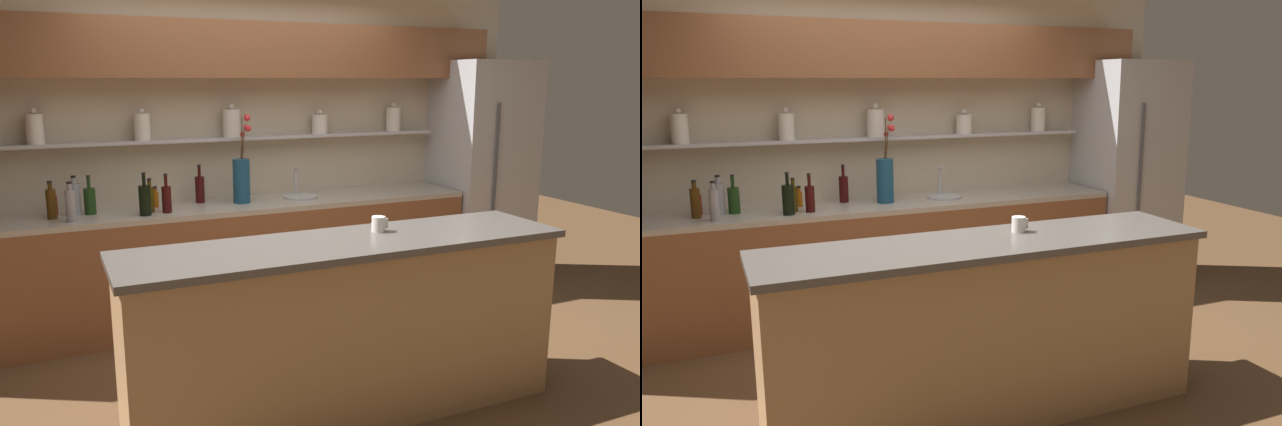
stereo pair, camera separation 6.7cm
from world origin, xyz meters
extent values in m
plane|color=brown|center=(0.00, 0.00, 0.00)|extent=(12.00, 12.00, 0.00)
cube|color=beige|center=(0.00, 1.60, 1.30)|extent=(5.20, 0.10, 2.60)
cube|color=#B7B7BC|center=(-0.07, 1.46, 1.41)|extent=(3.66, 0.18, 0.02)
cylinder|color=silver|center=(-1.50, 1.45, 1.53)|extent=(0.12, 0.12, 0.21)
sphere|color=silver|center=(-1.50, 1.45, 1.65)|extent=(0.04, 0.04, 0.04)
cylinder|color=silver|center=(-0.77, 1.45, 1.52)|extent=(0.12, 0.12, 0.20)
sphere|color=silver|center=(-0.77, 1.45, 1.64)|extent=(0.04, 0.04, 0.04)
cylinder|color=silver|center=(-0.07, 1.45, 1.53)|extent=(0.14, 0.14, 0.22)
sphere|color=silver|center=(-0.07, 1.45, 1.66)|extent=(0.05, 0.05, 0.05)
cylinder|color=silver|center=(0.70, 1.45, 1.50)|extent=(0.13, 0.13, 0.16)
sphere|color=silver|center=(0.70, 1.45, 1.60)|extent=(0.05, 0.05, 0.05)
cylinder|color=silver|center=(1.41, 1.45, 1.52)|extent=(0.13, 0.13, 0.21)
sphere|color=silver|center=(1.41, 1.45, 1.65)|extent=(0.04, 0.04, 0.04)
cube|color=brown|center=(0.00, 1.38, 2.09)|extent=(4.42, 0.34, 0.42)
cube|color=brown|center=(-0.07, 1.24, 0.44)|extent=(3.76, 0.62, 0.88)
cube|color=#ADA393|center=(-0.07, 1.24, 0.90)|extent=(3.76, 0.62, 0.04)
cube|color=tan|center=(0.00, -0.49, 0.49)|extent=(2.43, 0.55, 0.98)
cube|color=#56514C|center=(0.00, -0.49, 1.00)|extent=(2.49, 0.61, 0.04)
cube|color=#B7B7BC|center=(2.21, 1.20, 1.02)|extent=(0.77, 0.70, 2.03)
cylinder|color=#4C4C51|center=(2.08, 0.83, 1.12)|extent=(0.02, 0.02, 1.12)
cylinder|color=navy|center=(-0.07, 1.24, 1.09)|extent=(0.13, 0.13, 0.34)
cylinder|color=#4C3319|center=(-0.04, 1.25, 1.38)|extent=(0.01, 0.06, 0.23)
sphere|color=red|center=(0.00, 1.25, 1.50)|extent=(0.05, 0.05, 0.05)
cylinder|color=#4C3319|center=(-0.06, 1.24, 1.39)|extent=(0.01, 0.05, 0.24)
sphere|color=red|center=(-0.02, 1.24, 1.51)|extent=(0.04, 0.04, 0.04)
cylinder|color=#4C3319|center=(-0.05, 1.27, 1.36)|extent=(0.02, 0.01, 0.19)
sphere|color=red|center=(-0.03, 1.31, 1.45)|extent=(0.04, 0.04, 0.04)
cylinder|color=#4C3319|center=(-0.05, 1.24, 1.42)|extent=(0.02, 0.05, 0.32)
sphere|color=red|center=(-0.01, 1.23, 1.58)|extent=(0.05, 0.05, 0.05)
cylinder|color=#B7B7BC|center=(0.43, 1.24, 0.93)|extent=(0.28, 0.28, 0.02)
cylinder|color=#B7B7BC|center=(0.43, 1.34, 1.05)|extent=(0.02, 0.02, 0.22)
cylinder|color=#B7B7BC|center=(0.43, 1.28, 1.16)|extent=(0.02, 0.12, 0.02)
cylinder|color=#193814|center=(-1.19, 1.28, 1.01)|extent=(0.08, 0.08, 0.19)
cylinder|color=#193814|center=(-1.19, 1.28, 1.15)|extent=(0.02, 0.02, 0.08)
cylinder|color=black|center=(-1.19, 1.28, 1.20)|extent=(0.03, 0.03, 0.01)
cylinder|color=#9E4C0A|center=(-0.72, 1.34, 0.98)|extent=(0.05, 0.05, 0.11)
cylinder|color=#9E4C0A|center=(-0.72, 1.34, 1.05)|extent=(0.03, 0.03, 0.04)
cylinder|color=black|center=(-0.72, 1.34, 1.07)|extent=(0.03, 0.03, 0.01)
cylinder|color=gray|center=(-1.32, 1.07, 1.03)|extent=(0.07, 0.07, 0.22)
cylinder|color=gray|center=(-1.32, 1.07, 1.16)|extent=(0.03, 0.03, 0.04)
cylinder|color=black|center=(-1.32, 1.07, 1.19)|extent=(0.03, 0.03, 0.01)
cylinder|color=#380C0C|center=(-0.67, 1.11, 1.02)|extent=(0.07, 0.07, 0.19)
cylinder|color=#380C0C|center=(-0.67, 1.11, 1.15)|extent=(0.02, 0.02, 0.08)
cylinder|color=black|center=(-0.67, 1.11, 1.20)|extent=(0.03, 0.03, 0.01)
cylinder|color=black|center=(-0.83, 1.07, 1.03)|extent=(0.08, 0.08, 0.21)
cylinder|color=black|center=(-0.83, 1.07, 1.17)|extent=(0.02, 0.02, 0.08)
cylinder|color=black|center=(-0.83, 1.07, 1.22)|extent=(0.03, 0.03, 0.01)
cylinder|color=gray|center=(-1.29, 1.28, 1.03)|extent=(0.08, 0.08, 0.23)
cylinder|color=gray|center=(-1.29, 1.28, 1.17)|extent=(0.03, 0.03, 0.04)
cylinder|color=black|center=(-1.29, 1.28, 1.20)|extent=(0.03, 0.03, 0.01)
cylinder|color=#4C2D0C|center=(-1.44, 1.22, 1.02)|extent=(0.07, 0.07, 0.21)
cylinder|color=#4C2D0C|center=(-1.44, 1.22, 1.15)|extent=(0.03, 0.03, 0.04)
cylinder|color=black|center=(-1.44, 1.22, 1.18)|extent=(0.03, 0.03, 0.01)
cylinder|color=#47380A|center=(-0.78, 1.17, 1.01)|extent=(0.06, 0.06, 0.18)
cylinder|color=#47380A|center=(-0.78, 1.17, 1.13)|extent=(0.03, 0.03, 0.05)
cylinder|color=black|center=(-0.78, 1.17, 1.16)|extent=(0.03, 0.03, 0.01)
cylinder|color=maroon|center=(-1.43, 1.34, 0.99)|extent=(0.05, 0.05, 0.14)
cylinder|color=maroon|center=(-1.43, 1.34, 1.08)|extent=(0.03, 0.03, 0.04)
cylinder|color=black|center=(-1.43, 1.34, 1.10)|extent=(0.03, 0.03, 0.01)
cylinder|color=#380C0C|center=(-0.36, 1.39, 1.02)|extent=(0.07, 0.07, 0.21)
cylinder|color=#380C0C|center=(-0.36, 1.39, 1.17)|extent=(0.02, 0.02, 0.08)
cylinder|color=black|center=(-0.36, 1.39, 1.21)|extent=(0.03, 0.03, 0.01)
cylinder|color=silver|center=(0.24, -0.39, 1.06)|extent=(0.08, 0.08, 0.09)
cube|color=silver|center=(0.29, -0.39, 1.06)|extent=(0.02, 0.01, 0.06)
camera|label=1|loc=(-1.46, -3.40, 1.87)|focal=35.00mm
camera|label=2|loc=(-1.40, -3.43, 1.87)|focal=35.00mm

